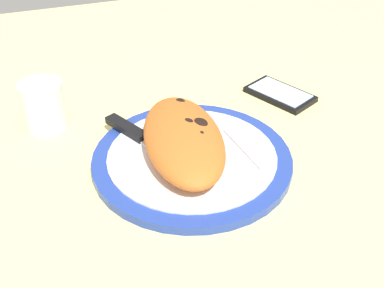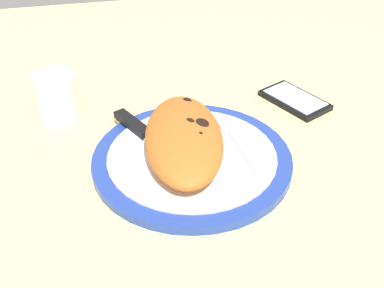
# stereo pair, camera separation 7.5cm
# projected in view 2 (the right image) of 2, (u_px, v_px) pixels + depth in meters

# --- Properties ---
(ground_plane) EXTENTS (1.50, 1.50, 0.03)m
(ground_plane) POSITION_uv_depth(u_px,v_px,m) (192.00, 171.00, 0.78)
(ground_plane) COLOR #E5D684
(plate) EXTENTS (0.31, 0.31, 0.02)m
(plate) POSITION_uv_depth(u_px,v_px,m) (192.00, 159.00, 0.76)
(plate) COLOR #233D99
(plate) RESTS_ON ground_plane
(calzone) EXTENTS (0.25, 0.15, 0.05)m
(calzone) POSITION_uv_depth(u_px,v_px,m) (184.00, 138.00, 0.75)
(calzone) COLOR #C16023
(calzone) RESTS_ON plate
(fork) EXTENTS (0.15, 0.03, 0.00)m
(fork) POSITION_uv_depth(u_px,v_px,m) (236.00, 139.00, 0.79)
(fork) COLOR silver
(fork) RESTS_ON plate
(knife) EXTENTS (0.20, 0.11, 0.01)m
(knife) POSITION_uv_depth(u_px,v_px,m) (143.00, 132.00, 0.80)
(knife) COLOR silver
(knife) RESTS_ON plate
(smartphone) EXTENTS (0.14, 0.12, 0.01)m
(smartphone) POSITION_uv_depth(u_px,v_px,m) (295.00, 100.00, 0.91)
(smartphone) COLOR black
(smartphone) RESTS_ON ground_plane
(water_glass) EXTENTS (0.07, 0.07, 0.08)m
(water_glass) POSITION_uv_depth(u_px,v_px,m) (57.00, 99.00, 0.86)
(water_glass) COLOR silver
(water_glass) RESTS_ON ground_plane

